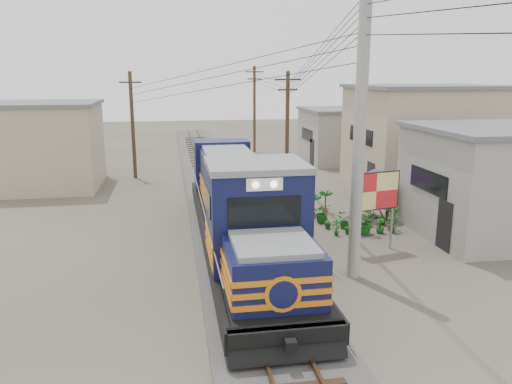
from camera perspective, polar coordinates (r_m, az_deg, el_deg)
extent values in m
plane|color=#473F35|center=(17.41, -0.61, -9.73)|extent=(120.00, 120.00, 0.00)
cube|color=#595651|center=(26.81, -3.97, -1.26)|extent=(3.60, 70.00, 0.16)
cube|color=#51331E|center=(26.72, -5.12, -0.93)|extent=(0.08, 70.00, 0.12)
cube|color=#51331E|center=(26.82, -2.84, -0.84)|extent=(0.08, 70.00, 0.12)
cube|color=black|center=(19.61, -1.84, -4.60)|extent=(3.00, 16.53, 0.57)
cube|color=black|center=(14.97, 0.92, -11.75)|extent=(2.27, 3.31, 0.67)
cube|color=black|center=(24.62, -3.48, -1.62)|extent=(2.27, 3.31, 0.67)
cube|color=#0F1339|center=(13.38, 1.92, -9.36)|extent=(2.46, 2.48, 1.55)
cube|color=#0F1339|center=(15.50, 0.04, -2.90)|extent=(2.94, 2.69, 3.20)
cube|color=slate|center=(15.12, 0.04, 3.13)|extent=(3.00, 2.82, 0.19)
cube|color=black|center=(14.06, 0.97, -2.20)|extent=(2.10, 0.06, 0.83)
cube|color=white|center=(13.87, 0.99, 0.88)|extent=(1.03, 0.06, 0.36)
cube|color=#0F1339|center=(21.75, -2.80, 0.72)|extent=(2.34, 10.13, 2.38)
cube|color=slate|center=(21.51, -2.84, 3.94)|extent=(2.10, 10.13, 0.19)
cube|color=orange|center=(19.45, -1.86, -3.00)|extent=(3.04, 16.53, 0.14)
cube|color=orange|center=(19.36, -1.86, -2.12)|extent=(3.04, 16.53, 0.14)
cube|color=orange|center=(19.28, -1.87, -1.24)|extent=(3.04, 16.53, 0.14)
cylinder|color=#9E9B93|center=(16.56, 11.76, 6.74)|extent=(0.40, 0.40, 10.00)
cylinder|color=#4C3826|center=(30.81, 3.58, 7.13)|extent=(0.24, 0.24, 7.00)
cube|color=#4C3826|center=(30.63, 3.67, 12.71)|extent=(1.60, 0.10, 0.10)
cube|color=#4C3826|center=(30.65, 3.65, 11.59)|extent=(1.20, 0.10, 0.10)
cylinder|color=#4C3826|center=(44.53, -0.18, 9.39)|extent=(0.24, 0.24, 7.50)
cube|color=#4C3826|center=(44.43, -0.18, 13.57)|extent=(1.60, 0.10, 0.10)
cube|color=#4C3826|center=(44.43, -0.18, 12.80)|extent=(1.20, 0.10, 0.10)
cylinder|color=#4C3826|center=(34.08, -13.91, 7.36)|extent=(0.24, 0.24, 7.00)
cube|color=#4C3826|center=(33.92, -14.20, 12.40)|extent=(1.60, 0.10, 0.10)
cube|color=#4C3826|center=(33.93, -14.14, 11.39)|extent=(1.20, 0.10, 0.10)
cube|color=gray|center=(23.90, 26.47, 0.89)|extent=(7.00, 6.00, 4.50)
cube|color=slate|center=(23.56, 27.07, 6.48)|extent=(7.35, 6.30, 0.20)
cube|color=black|center=(21.98, 19.08, 1.19)|extent=(0.05, 3.00, 0.90)
cube|color=tan|center=(31.84, 18.65, 5.75)|extent=(8.00, 7.00, 6.00)
cube|color=slate|center=(31.62, 19.08, 11.32)|extent=(8.40, 7.35, 0.20)
cube|color=black|center=(30.12, 11.89, 6.34)|extent=(0.05, 3.50, 0.90)
cube|color=gray|center=(40.45, 10.00, 6.30)|extent=(6.00, 6.00, 4.00)
cube|color=slate|center=(40.25, 10.12, 9.26)|extent=(6.30, 6.30, 0.20)
cube|color=black|center=(39.52, 5.85, 6.56)|extent=(0.05, 3.00, 0.90)
cube|color=tan|center=(32.98, -22.77, 4.77)|extent=(6.00, 6.00, 5.00)
cube|color=slate|center=(32.74, -23.18, 9.27)|extent=(6.30, 6.30, 0.20)
cylinder|color=#99999E|center=(19.57, 11.26, -3.71)|extent=(0.10, 0.10, 2.35)
cylinder|color=#99999E|center=(20.50, 15.26, -3.14)|extent=(0.10, 0.10, 2.35)
cube|color=black|center=(19.70, 13.50, 0.11)|extent=(2.05, 0.53, 1.50)
cube|color=red|center=(19.67, 13.54, 0.09)|extent=(1.95, 0.47, 1.41)
cylinder|color=black|center=(25.03, 13.27, -2.73)|extent=(0.44, 0.44, 0.10)
cylinder|color=#99999E|center=(24.77, 13.40, -0.38)|extent=(0.05, 0.05, 2.21)
cone|color=#632672|center=(24.54, 13.53, 2.00)|extent=(2.89, 2.89, 0.55)
imported|color=black|center=(24.56, 15.06, -1.23)|extent=(0.65, 0.47, 1.68)
imported|color=#185017|center=(21.86, 9.17, -4.03)|extent=(0.44, 0.36, 0.72)
imported|color=#185017|center=(22.11, 10.46, -3.91)|extent=(0.49, 0.50, 0.70)
imported|color=#185017|center=(22.25, 12.41, -3.39)|extent=(1.11, 1.01, 1.08)
imported|color=#185017|center=(22.57, 14.02, -3.78)|extent=(0.53, 0.53, 0.67)
imported|color=#185017|center=(22.74, 15.33, -3.40)|extent=(0.57, 0.58, 0.92)
imported|color=#185017|center=(22.72, 8.17, -3.38)|extent=(0.47, 0.48, 0.68)
imported|color=#185017|center=(22.92, 9.98, -3.26)|extent=(0.82, 0.78, 0.71)
imported|color=#185017|center=(23.22, 11.22, -2.72)|extent=(0.72, 0.72, 1.00)
imported|color=#185017|center=(23.47, 12.70, -2.60)|extent=(0.63, 0.51, 1.02)
imported|color=#185017|center=(23.78, 14.19, -2.77)|extent=(0.55, 0.55, 0.79)
imported|color=#185017|center=(23.64, 7.63, -2.36)|extent=(0.98, 0.90, 0.95)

